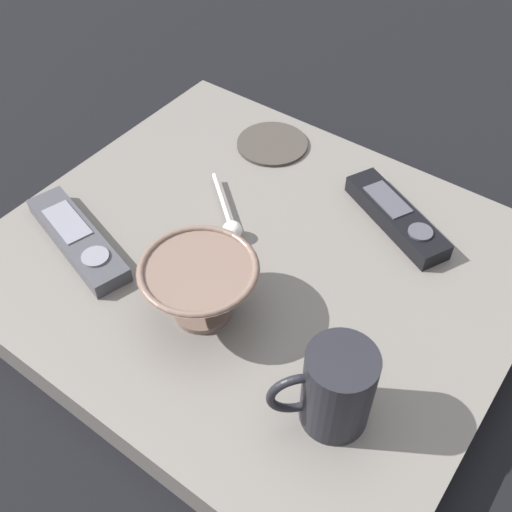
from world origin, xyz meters
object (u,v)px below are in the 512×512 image
object	(u,v)px
teaspoon	(230,225)
tv_remote_near	(396,216)
cereal_bowl	(199,287)
drink_coaster	(272,144)
tv_remote_far	(77,239)
coffee_mug	(335,389)

from	to	relation	value
teaspoon	tv_remote_near	distance (m)	0.22
cereal_bowl	drink_coaster	distance (m)	0.34
tv_remote_far	drink_coaster	distance (m)	0.33
cereal_bowl	tv_remote_far	xyz separation A→B (m)	(-0.01, 0.20, -0.03)
tv_remote_near	drink_coaster	bearing A→B (deg)	79.67
coffee_mug	tv_remote_near	bearing A→B (deg)	15.03
cereal_bowl	tv_remote_near	size ratio (longest dim) A/B	0.77
tv_remote_far	drink_coaster	world-z (taller)	tv_remote_far
tv_remote_far	tv_remote_near	bearing A→B (deg)	-48.26
cereal_bowl	tv_remote_near	world-z (taller)	cereal_bowl
tv_remote_far	drink_coaster	bearing A→B (deg)	-14.22
cereal_bowl	tv_remote_far	size ratio (longest dim) A/B	0.68
coffee_mug	tv_remote_near	xyz separation A→B (m)	(0.30, 0.08, -0.04)
tv_remote_far	drink_coaster	size ratio (longest dim) A/B	1.85
tv_remote_near	tv_remote_far	size ratio (longest dim) A/B	0.88
cereal_bowl	teaspoon	bearing A→B (deg)	22.85
teaspoon	tv_remote_far	xyz separation A→B (m)	(-0.14, 0.15, -0.00)
cereal_bowl	teaspoon	xyz separation A→B (m)	(0.12, 0.05, -0.03)
teaspoon	tv_remote_near	xyz separation A→B (m)	(0.15, -0.17, -0.00)
tv_remote_far	teaspoon	bearing A→B (deg)	-47.33
tv_remote_near	drink_coaster	xyz separation A→B (m)	(0.04, 0.23, -0.01)
teaspoon	drink_coaster	xyz separation A→B (m)	(0.19, 0.06, -0.01)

